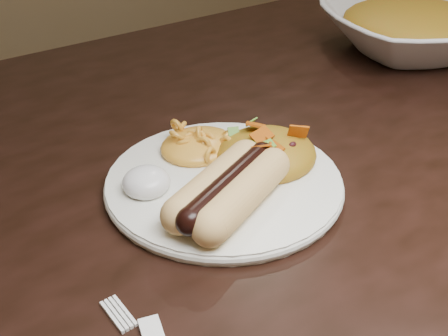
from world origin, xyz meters
TOP-DOWN VIEW (x-y plane):
  - table at (0.00, 0.00)m, footprint 1.60×0.90m
  - plate at (-0.06, -0.04)m, footprint 0.27×0.27m
  - hotdog at (-0.08, -0.08)m, footprint 0.12×0.10m
  - mac_and_cheese at (-0.04, 0.02)m, footprint 0.10×0.10m
  - sour_cream at (-0.13, -0.02)m, footprint 0.05×0.05m
  - taco_salad at (0.00, -0.04)m, footprint 0.11×0.10m
  - serving_bowl at (0.42, 0.08)m, footprint 0.36×0.36m
  - bowl_filling at (0.42, 0.08)m, footprint 0.29×0.29m

SIDE VIEW (x-z plane):
  - table at x=0.00m, z-range 0.28..1.03m
  - plate at x=-0.06m, z-range 0.75..0.76m
  - sour_cream at x=-0.13m, z-range 0.76..0.79m
  - mac_and_cheese at x=-0.04m, z-range 0.76..0.79m
  - taco_salad at x=0.00m, z-range 0.76..0.80m
  - hotdog at x=-0.08m, z-range 0.76..0.80m
  - serving_bowl at x=0.42m, z-range 0.75..0.82m
  - bowl_filling at x=0.42m, z-range 0.77..0.83m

